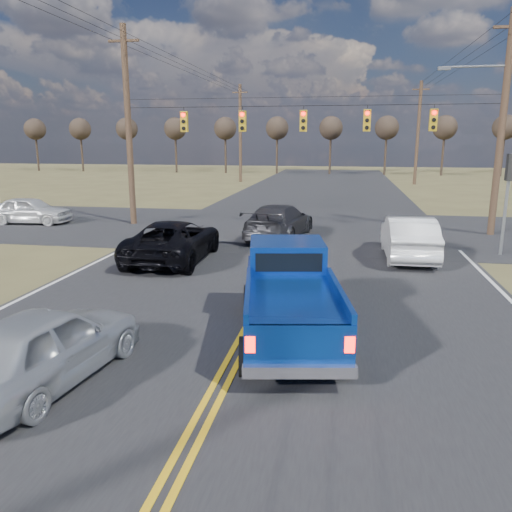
% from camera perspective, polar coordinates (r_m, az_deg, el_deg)
% --- Properties ---
extents(ground, '(160.00, 160.00, 0.00)m').
position_cam_1_polar(ground, '(8.47, -6.20, -18.34)').
color(ground, brown).
rests_on(ground, ground).
extents(road_main, '(14.00, 120.00, 0.02)m').
position_cam_1_polar(road_main, '(17.61, 2.89, -1.39)').
color(road_main, '#28282B').
rests_on(road_main, ground).
extents(road_cross, '(120.00, 12.00, 0.02)m').
position_cam_1_polar(road_cross, '(25.39, 5.19, 3.08)').
color(road_cross, '#28282B').
rests_on(road_cross, ground).
extents(signal_gantry, '(19.60, 4.83, 10.00)m').
position_cam_1_polar(signal_gantry, '(24.76, 6.58, 14.57)').
color(signal_gantry, '#473323').
rests_on(signal_gantry, ground).
extents(utility_poles, '(19.60, 58.32, 10.00)m').
position_cam_1_polar(utility_poles, '(24.02, 5.24, 15.04)').
color(utility_poles, '#473323').
rests_on(utility_poles, ground).
extents(treeline, '(87.00, 117.80, 7.40)m').
position_cam_1_polar(treeline, '(33.96, 6.77, 15.23)').
color(treeline, '#33261C').
rests_on(treeline, ground).
extents(pickup_truck, '(2.87, 5.60, 2.01)m').
position_cam_1_polar(pickup_truck, '(11.29, 3.85, -4.62)').
color(pickup_truck, black).
rests_on(pickup_truck, ground).
extents(silver_suv, '(2.31, 4.56, 1.49)m').
position_cam_1_polar(silver_suv, '(10.04, -23.06, -9.39)').
color(silver_suv, '#B2B5BA').
rests_on(silver_suv, ground).
extents(black_suv, '(2.61, 5.51, 1.52)m').
position_cam_1_polar(black_suv, '(18.79, -9.38, 1.76)').
color(black_suv, black).
rests_on(black_suv, ground).
extents(white_car_queue, '(1.74, 4.93, 1.62)m').
position_cam_1_polar(white_car_queue, '(19.77, 17.03, 2.07)').
color(white_car_queue, white).
rests_on(white_car_queue, ground).
extents(dgrey_car_queue, '(3.02, 5.64, 1.55)m').
position_cam_1_polar(dgrey_car_queue, '(22.89, 2.68, 3.99)').
color(dgrey_car_queue, '#303034').
rests_on(dgrey_car_queue, ground).
extents(cross_car_west, '(1.99, 4.37, 1.45)m').
position_cam_1_polar(cross_car_west, '(29.44, -24.42, 4.78)').
color(cross_car_west, silver).
rests_on(cross_car_west, ground).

